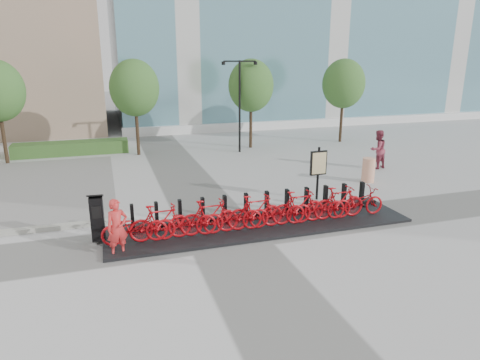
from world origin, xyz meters
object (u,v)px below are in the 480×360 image
object	(u,v)px
worker_red	(117,228)
map_sign	(318,165)
bike_0	(135,227)
pedestrian	(378,149)
kiosk	(97,218)
construction_barrel	(368,170)

from	to	relation	value
worker_red	map_sign	bearing A→B (deg)	-0.06
bike_0	pedestrian	distance (m)	12.97
bike_0	pedestrian	world-z (taller)	pedestrian
worker_red	pedestrian	distance (m)	13.61
kiosk	worker_red	xyz separation A→B (m)	(0.51, -1.03, 0.03)
construction_barrel	bike_0	bearing A→B (deg)	-160.20
bike_0	map_sign	bearing A→B (deg)	-72.52
kiosk	map_sign	world-z (taller)	map_sign
kiosk	construction_barrel	bearing A→B (deg)	19.26
kiosk	map_sign	bearing A→B (deg)	15.36
worker_red	pedestrian	world-z (taller)	pedestrian
worker_red	construction_barrel	size ratio (longest dim) A/B	1.53
kiosk	pedestrian	xyz separation A→B (m)	(12.72, 4.96, 0.17)
pedestrian	map_sign	world-z (taller)	map_sign
pedestrian	bike_0	bearing A→B (deg)	10.75
kiosk	map_sign	distance (m)	7.99
construction_barrel	map_sign	world-z (taller)	map_sign
bike_0	construction_barrel	size ratio (longest dim) A/B	1.77
pedestrian	map_sign	size ratio (longest dim) A/B	0.93
pedestrian	construction_barrel	world-z (taller)	pedestrian
bike_0	worker_red	world-z (taller)	worker_red
kiosk	pedestrian	distance (m)	13.66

